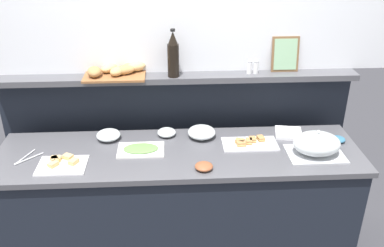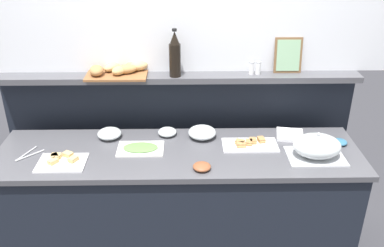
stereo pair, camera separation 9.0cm
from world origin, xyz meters
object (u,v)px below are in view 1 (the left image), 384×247
cold_cuts_platter (141,149)px  pepper_shaker (256,67)px  glass_bowl_medium (167,133)px  glass_bowl_small (108,135)px  serving_cloche (317,145)px  wine_bottle_dark (173,55)px  bread_basket (118,70)px  condiment_bowl_cream (204,166)px  sandwich_platter_front (62,164)px  serving_tongs (26,158)px  glass_bowl_large (202,133)px  framed_picture (285,54)px  salt_shaker (249,67)px  napkin_stack (288,133)px  condiment_bowl_dark (338,139)px  sandwich_platter_rear (249,143)px

cold_cuts_platter → pepper_shaker: size_ratio=3.30×
glass_bowl_medium → glass_bowl_small: 0.38m
serving_cloche → wine_bottle_dark: size_ratio=1.08×
serving_cloche → bread_basket: bearing=157.6°
glass_bowl_small → condiment_bowl_cream: glass_bowl_small is taller
serving_cloche → glass_bowl_small: (-1.28, 0.27, -0.04)m
cold_cuts_platter → sandwich_platter_front: bearing=-162.3°
glass_bowl_small → serving_tongs: bearing=-154.8°
bread_basket → glass_bowl_large: bearing=-23.5°
wine_bottle_dark → framed_picture: size_ratio=1.34×
pepper_shaker → wine_bottle_dark: bearing=-177.2°
condiment_bowl_cream → salt_shaker: 0.80m
glass_bowl_small → napkin_stack: 1.19m
napkin_stack → wine_bottle_dark: (-0.75, 0.19, 0.49)m
glass_bowl_small → glass_bowl_medium: bearing=4.2°
serving_tongs → pepper_shaker: size_ratio=2.02×
glass_bowl_medium → serving_tongs: bearing=-163.7°
cold_cuts_platter → framed_picture: size_ratio=1.22×
cold_cuts_platter → glass_bowl_large: bearing=21.5°
condiment_bowl_dark → bread_basket: (-1.42, 0.34, 0.37)m
salt_shaker → framed_picture: bearing=8.9°
pepper_shaker → bread_basket: (-0.92, 0.01, -0.01)m
serving_tongs → glass_bowl_medium: bearing=16.3°
napkin_stack → glass_bowl_large: bearing=-179.7°
glass_bowl_large → condiment_bowl_dark: size_ratio=1.98×
sandwich_platter_rear → framed_picture: (0.28, 0.38, 0.46)m
sandwich_platter_front → framed_picture: 1.60m
glass_bowl_large → pepper_shaker: bearing=30.7°
serving_cloche → serving_tongs: serving_cloche is taller
wine_bottle_dark → pepper_shaker: size_ratio=3.63×
wine_bottle_dark → pepper_shaker: bearing=2.8°
cold_cuts_platter → framed_picture: 1.15m
pepper_shaker → napkin_stack: bearing=-47.6°
condiment_bowl_dark → condiment_bowl_cream: size_ratio=0.87×
condiment_bowl_dark → napkin_stack: 0.31m
wine_bottle_dark → bread_basket: 0.39m
serving_cloche → napkin_stack: bearing=109.4°
condiment_bowl_dark → wine_bottle_dark: (-1.05, 0.31, 0.48)m
cold_cuts_platter → glass_bowl_medium: glass_bowl_medium is taller
serving_tongs → napkin_stack: napkin_stack is taller
sandwich_platter_rear → serving_tongs: sandwich_platter_rear is taller
glass_bowl_small → pepper_shaker: (0.98, 0.22, 0.37)m
glass_bowl_medium → bread_basket: size_ratio=0.29×
condiment_bowl_dark → pepper_shaker: size_ratio=1.06×
serving_tongs → cold_cuts_platter: bearing=5.1°
glass_bowl_medium → serving_tongs: (-0.84, -0.25, -0.02)m
serving_tongs → bread_basket: (0.53, 0.45, 0.38)m
glass_bowl_medium → pepper_shaker: 0.74m
cold_cuts_platter → serving_tongs: bearing=-174.9°
serving_tongs → napkin_stack: size_ratio=1.03×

